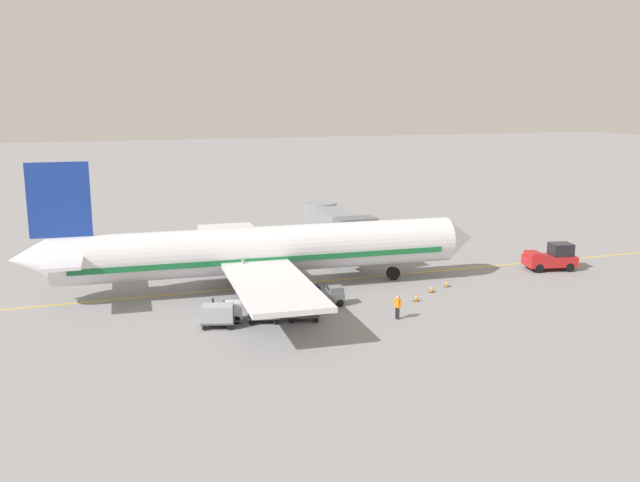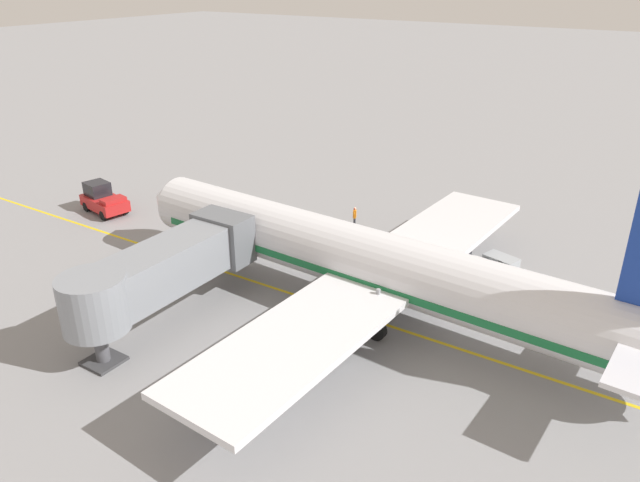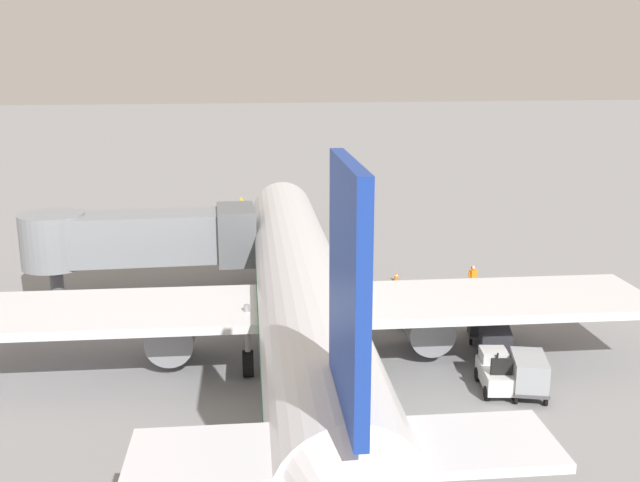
{
  "view_description": "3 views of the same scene",
  "coord_description": "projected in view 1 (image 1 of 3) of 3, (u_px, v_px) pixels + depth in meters",
  "views": [
    {
      "loc": [
        53.69,
        -12.05,
        15.3
      ],
      "look_at": [
        2.93,
        5.31,
        4.12
      ],
      "focal_mm": 39.17,
      "sensor_mm": 36.0,
      "label": 1
    },
    {
      "loc": [
        -26.69,
        -13.28,
        18.53
      ],
      "look_at": [
        0.15,
        4.13,
        4.06
      ],
      "focal_mm": 33.9,
      "sensor_mm": 36.0,
      "label": 2
    },
    {
      "loc": [
        -2.82,
        -28.46,
        12.63
      ],
      "look_at": [
        2.55,
        6.67,
        3.79
      ],
      "focal_mm": 40.67,
      "sensor_mm": 36.0,
      "label": 3
    }
  ],
  "objects": [
    {
      "name": "safety_cone_nose_right",
      "position": [
        447.0,
        283.0,
        56.95
      ],
      "size": [
        0.36,
        0.36,
        0.59
      ],
      "color": "black",
      "rests_on": "ground"
    },
    {
      "name": "baggage_cart_third_in_train",
      "position": [
        218.0,
        314.0,
        46.78
      ],
      "size": [
        1.86,
        2.98,
        1.58
      ],
      "color": "#4C4C51",
      "rests_on": "ground"
    },
    {
      "name": "jet_bridge",
      "position": [
        336.0,
        225.0,
        65.26
      ],
      "size": [
        12.25,
        3.5,
        4.98
      ],
      "color": "gray",
      "rests_on": "ground"
    },
    {
      "name": "safety_cone_nose_left",
      "position": [
        416.0,
        297.0,
        52.97
      ],
      "size": [
        0.36,
        0.36,
        0.59
      ],
      "color": "black",
      "rests_on": "ground"
    },
    {
      "name": "baggage_tug_lead",
      "position": [
        225.0,
        312.0,
        48.0
      ],
      "size": [
        1.64,
        2.66,
        1.62
      ],
      "color": "silver",
      "rests_on": "ground"
    },
    {
      "name": "baggage_cart_front",
      "position": [
        304.0,
        307.0,
        48.29
      ],
      "size": [
        1.86,
        2.98,
        1.58
      ],
      "color": "#4C4C51",
      "rests_on": "ground"
    },
    {
      "name": "gate_lead_in_line",
      "position": [
        247.0,
        288.0,
        56.67
      ],
      "size": [
        0.24,
        80.0,
        0.01
      ],
      "primitive_type": "cube",
      "color": "gold",
      "rests_on": "ground"
    },
    {
      "name": "ground_plane",
      "position": [
        247.0,
        288.0,
        56.67
      ],
      "size": [
        400.0,
        400.0,
        0.0
      ],
      "primitive_type": "plane",
      "color": "gray"
    },
    {
      "name": "ground_crew_wing_walker",
      "position": [
        398.0,
        306.0,
        48.57
      ],
      "size": [
        0.7,
        0.38,
        1.69
      ],
      "color": "#232328",
      "rests_on": "ground"
    },
    {
      "name": "baggage_tug_trailing",
      "position": [
        328.0,
        296.0,
        51.77
      ],
      "size": [
        1.37,
        2.55,
        1.62
      ],
      "color": "slate",
      "rests_on": "ground"
    },
    {
      "name": "parked_airliner",
      "position": [
        260.0,
        251.0,
        55.56
      ],
      "size": [
        30.23,
        37.33,
        10.63
      ],
      "color": "silver",
      "rests_on": "ground"
    },
    {
      "name": "safety_cone_wing_tip",
      "position": [
        432.0,
        289.0,
        55.39
      ],
      "size": [
        0.36,
        0.36,
        0.59
      ],
      "color": "black",
      "rests_on": "ground"
    },
    {
      "name": "baggage_cart_second_in_train",
      "position": [
        264.0,
        309.0,
        47.88
      ],
      "size": [
        1.86,
        2.98,
        1.58
      ],
      "color": "#4C4C51",
      "rests_on": "ground"
    },
    {
      "name": "pushback_tractor",
      "position": [
        552.0,
        258.0,
        62.42
      ],
      "size": [
        2.99,
        4.74,
        2.4
      ],
      "color": "#B21E1E",
      "rests_on": "ground"
    }
  ]
}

